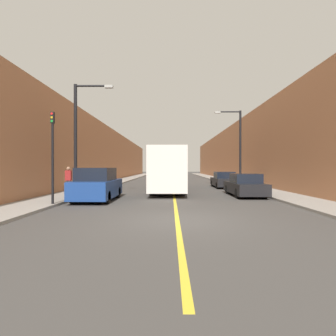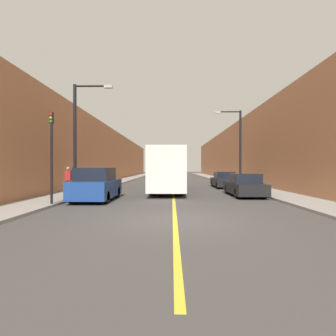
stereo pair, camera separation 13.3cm
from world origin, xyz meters
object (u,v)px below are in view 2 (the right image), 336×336
(parked_suv_left, at_px, (96,185))
(pedestrian, at_px, (68,179))
(car_right_mid, at_px, (224,180))
(traffic_light, at_px, (52,154))
(street_lamp_right, at_px, (238,143))
(street_lamp_left, at_px, (78,132))
(car_right_near, at_px, (244,186))
(bus, at_px, (168,169))

(parked_suv_left, height_order, pedestrian, pedestrian)
(car_right_mid, bearing_deg, traffic_light, -132.27)
(street_lamp_right, bearing_deg, street_lamp_left, -146.64)
(car_right_near, distance_m, street_lamp_right, 7.33)
(bus, relative_size, car_right_mid, 2.89)
(street_lamp_left, xyz_separation_m, traffic_light, (-0.12, -3.35, -1.51))
(bus, bearing_deg, pedestrian, -150.01)
(car_right_mid, xyz_separation_m, traffic_light, (-10.74, -11.81, 1.88))
(bus, xyz_separation_m, car_right_mid, (5.20, 2.73, -1.08))
(street_lamp_left, relative_size, pedestrian, 3.79)
(street_lamp_left, bearing_deg, car_right_near, 7.31)
(parked_suv_left, bearing_deg, traffic_light, -124.19)
(street_lamp_right, bearing_deg, car_right_near, -100.50)
(car_right_near, relative_size, pedestrian, 2.51)
(bus, distance_m, street_lamp_left, 8.23)
(street_lamp_left, bearing_deg, street_lamp_right, 33.36)
(parked_suv_left, xyz_separation_m, car_right_near, (9.14, 2.44, -0.19))
(car_right_near, relative_size, car_right_mid, 1.06)
(street_lamp_left, distance_m, street_lamp_right, 14.06)
(pedestrian, bearing_deg, bus, 29.99)
(traffic_light, bearing_deg, street_lamp_right, 43.04)
(car_right_mid, bearing_deg, car_right_near, -90.48)
(traffic_light, bearing_deg, parked_suv_left, 55.81)
(bus, xyz_separation_m, street_lamp_right, (6.32, 1.99, 2.33))
(parked_suv_left, relative_size, car_right_near, 0.97)
(car_right_near, xyz_separation_m, street_lamp_right, (1.18, 6.38, 3.41))
(parked_suv_left, xyz_separation_m, street_lamp_right, (10.32, 8.81, 3.21))
(street_lamp_right, height_order, pedestrian, street_lamp_right)
(car_right_near, relative_size, traffic_light, 1.02)
(bus, relative_size, car_right_near, 2.73)
(car_right_mid, xyz_separation_m, street_lamp_right, (1.12, -0.74, 3.41))
(car_right_near, distance_m, street_lamp_left, 11.17)
(bus, xyz_separation_m, traffic_light, (-5.54, -9.09, 0.80))
(parked_suv_left, height_order, street_lamp_right, street_lamp_right)
(car_right_near, bearing_deg, traffic_light, -156.24)
(street_lamp_left, distance_m, traffic_light, 3.67)
(car_right_near, distance_m, traffic_light, 11.82)
(bus, height_order, street_lamp_right, street_lamp_right)
(street_lamp_right, xyz_separation_m, traffic_light, (-11.86, -11.07, -1.53))
(street_lamp_right, height_order, traffic_light, street_lamp_right)
(car_right_mid, relative_size, street_lamp_right, 0.62)
(bus, distance_m, car_right_mid, 5.97)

